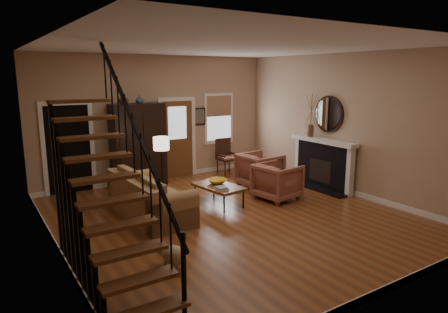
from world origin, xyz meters
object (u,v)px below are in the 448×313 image
armchair_right (260,170)px  side_chair (227,157)px  floor_lamp (162,171)px  sofa (150,196)px  armoire (138,145)px  coffee_table (219,195)px  armchair_left (277,181)px

armchair_right → side_chair: 1.54m
armchair_right → floor_lamp: bearing=84.2°
sofa → armchair_right: 3.22m
armoire → sofa: (-0.65, -2.27, -0.63)m
side_chair → armchair_right: bearing=-90.9°
armchair_right → sofa: bearing=95.7°
coffee_table → side_chair: (1.66, 2.20, 0.29)m
sofa → side_chair: side_chair is taller
armchair_left → floor_lamp: 2.61m
coffee_table → armchair_right: size_ratio=1.21×
floor_lamp → side_chair: 3.02m
armoire → sofa: 2.44m
sofa → armoire: bearing=72.1°
sofa → armchair_left: bearing=-11.5°
armchair_right → side_chair: size_ratio=0.94×
coffee_table → armchair_right: armchair_right is taller
coffee_table → floor_lamp: (-0.98, 0.75, 0.52)m
floor_lamp → side_chair: (2.64, 1.44, -0.23)m
coffee_table → side_chair: side_chair is taller
coffee_table → floor_lamp: 1.34m
floor_lamp → side_chair: bearing=28.6°
coffee_table → armoire: bearing=110.3°
armchair_left → side_chair: side_chair is taller
coffee_table → armchair_right: (1.64, 0.66, 0.21)m
armchair_right → coffee_table: bearing=108.2°
armchair_right → side_chair: (0.02, 1.54, 0.08)m
sofa → coffee_table: bearing=-6.8°
armoire → side_chair: bearing=-4.5°
armoire → sofa: armoire is taller
armchair_left → armchair_right: 1.05m
sofa → side_chair: 3.81m
armoire → side_chair: (2.55, -0.20, -0.54)m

